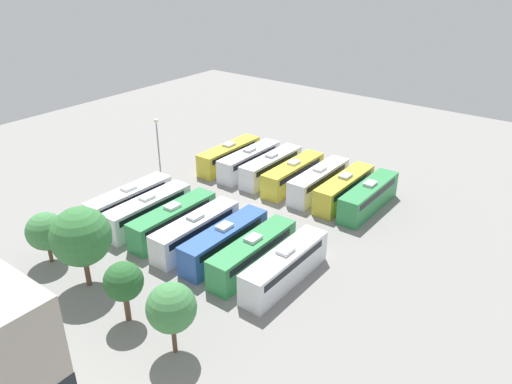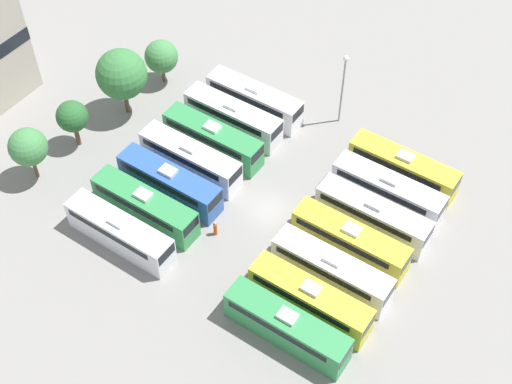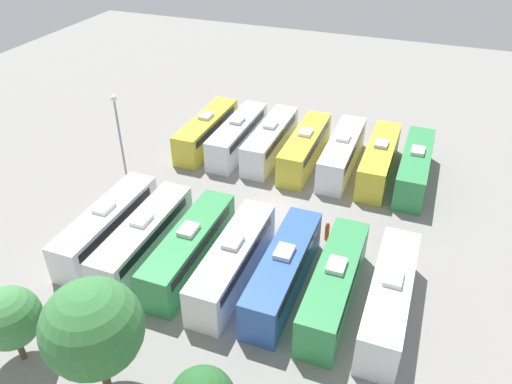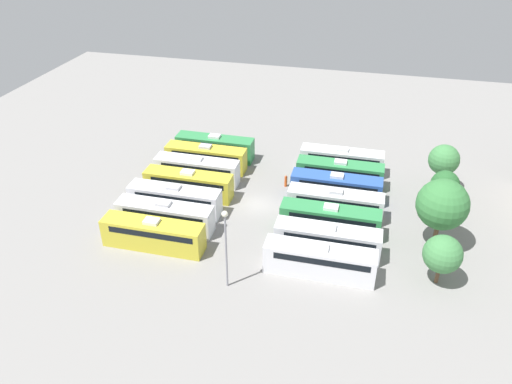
{
  "view_description": "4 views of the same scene",
  "coord_description": "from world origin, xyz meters",
  "px_view_note": "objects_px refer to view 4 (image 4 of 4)",
  "views": [
    {
      "loc": [
        -32.43,
        41.66,
        28.39
      ],
      "look_at": [
        -0.48,
        -0.33,
        2.62
      ],
      "focal_mm": 35.0,
      "sensor_mm": 36.0,
      "label": 1
    },
    {
      "loc": [
        -37.51,
        -23.92,
        53.84
      ],
      "look_at": [
        -1.15,
        0.61,
        3.35
      ],
      "focal_mm": 50.0,
      "sensor_mm": 36.0,
      "label": 2
    },
    {
      "loc": [
        -11.2,
        34.4,
        25.72
      ],
      "look_at": [
        1.26,
        1.55,
        2.52
      ],
      "focal_mm": 35.0,
      "sensor_mm": 36.0,
      "label": 3
    },
    {
      "loc": [
        50.47,
        12.24,
        33.67
      ],
      "look_at": [
        -0.62,
        -0.41,
        1.44
      ],
      "focal_mm": 35.0,
      "sensor_mm": 36.0,
      "label": 4
    }
  ],
  "objects_px": {
    "bus_0": "(215,147)",
    "worker_person": "(286,181)",
    "bus_4": "(175,199)",
    "bus_10": "(335,203)",
    "bus_13": "(320,260)",
    "bus_3": "(189,184)",
    "bus_2": "(197,169)",
    "bus_8": "(340,173)",
    "bus_12": "(328,240)",
    "bus_6": "(153,234)",
    "tree_0": "(444,160)",
    "tree_2": "(442,205)",
    "light_pole": "(226,238)",
    "tree_3": "(443,254)",
    "bus_5": "(165,216)",
    "bus_9": "(336,187)",
    "tree_1": "(445,185)",
    "bus_1": "(206,157)",
    "bus_7": "(342,160)",
    "bus_11": "(330,219)"
  },
  "relations": [
    {
      "from": "bus_4",
      "to": "bus_5",
      "type": "distance_m",
      "value": 3.6
    },
    {
      "from": "bus_0",
      "to": "tree_3",
      "type": "distance_m",
      "value": 35.97
    },
    {
      "from": "bus_13",
      "to": "bus_3",
      "type": "bearing_deg",
      "value": -121.47
    },
    {
      "from": "bus_11",
      "to": "light_pole",
      "type": "bearing_deg",
      "value": -37.45
    },
    {
      "from": "bus_6",
      "to": "bus_13",
      "type": "xyz_separation_m",
      "value": [
        0.12,
        18.04,
        0.0
      ]
    },
    {
      "from": "tree_2",
      "to": "bus_8",
      "type": "bearing_deg",
      "value": -132.64
    },
    {
      "from": "bus_4",
      "to": "bus_10",
      "type": "xyz_separation_m",
      "value": [
        -3.74,
        18.77,
        0.0
      ]
    },
    {
      "from": "bus_5",
      "to": "bus_10",
      "type": "distance_m",
      "value": 19.93
    },
    {
      "from": "tree_0",
      "to": "tree_1",
      "type": "bearing_deg",
      "value": -2.24
    },
    {
      "from": "bus_3",
      "to": "tree_0",
      "type": "height_order",
      "value": "tree_0"
    },
    {
      "from": "bus_3",
      "to": "tree_3",
      "type": "bearing_deg",
      "value": 72.17
    },
    {
      "from": "bus_9",
      "to": "bus_10",
      "type": "xyz_separation_m",
      "value": [
        3.73,
        0.29,
        0.0
      ]
    },
    {
      "from": "bus_0",
      "to": "worker_person",
      "type": "relative_size",
      "value": 6.49
    },
    {
      "from": "tree_0",
      "to": "tree_2",
      "type": "distance_m",
      "value": 12.73
    },
    {
      "from": "bus_11",
      "to": "bus_13",
      "type": "bearing_deg",
      "value": -1.31
    },
    {
      "from": "bus_12",
      "to": "tree_1",
      "type": "bearing_deg",
      "value": 132.1
    },
    {
      "from": "bus_8",
      "to": "bus_9",
      "type": "xyz_separation_m",
      "value": [
        3.68,
        -0.07,
        0.0
      ]
    },
    {
      "from": "tree_2",
      "to": "bus_13",
      "type": "bearing_deg",
      "value": -55.96
    },
    {
      "from": "bus_5",
      "to": "bus_10",
      "type": "bearing_deg",
      "value": 111.59
    },
    {
      "from": "bus_9",
      "to": "tree_1",
      "type": "xyz_separation_m",
      "value": [
        0.09,
        12.51,
        2.14
      ]
    },
    {
      "from": "bus_1",
      "to": "tree_1",
      "type": "bearing_deg",
      "value": 82.88
    },
    {
      "from": "bus_3",
      "to": "bus_8",
      "type": "bearing_deg",
      "value": 111.89
    },
    {
      "from": "bus_4",
      "to": "tree_2",
      "type": "distance_m",
      "value": 30.23
    },
    {
      "from": "bus_8",
      "to": "bus_12",
      "type": "distance_m",
      "value": 14.83
    },
    {
      "from": "bus_6",
      "to": "tree_2",
      "type": "distance_m",
      "value": 30.84
    },
    {
      "from": "bus_5",
      "to": "bus_0",
      "type": "bearing_deg",
      "value": 179.73
    },
    {
      "from": "bus_7",
      "to": "bus_9",
      "type": "xyz_separation_m",
      "value": [
        7.38,
        0.03,
        0.0
      ]
    },
    {
      "from": "bus_12",
      "to": "bus_13",
      "type": "height_order",
      "value": "same"
    },
    {
      "from": "bus_7",
      "to": "tree_0",
      "type": "xyz_separation_m",
      "value": [
        1.63,
        12.77,
        2.49
      ]
    },
    {
      "from": "bus_1",
      "to": "light_pole",
      "type": "bearing_deg",
      "value": 23.5
    },
    {
      "from": "bus_7",
      "to": "bus_0",
      "type": "bearing_deg",
      "value": -89.28
    },
    {
      "from": "bus_0",
      "to": "bus_2",
      "type": "relative_size",
      "value": 1.0
    },
    {
      "from": "bus_2",
      "to": "bus_8",
      "type": "bearing_deg",
      "value": 100.96
    },
    {
      "from": "light_pole",
      "to": "tree_3",
      "type": "relative_size",
      "value": 1.63
    },
    {
      "from": "worker_person",
      "to": "bus_8",
      "type": "bearing_deg",
      "value": 107.28
    },
    {
      "from": "bus_3",
      "to": "tree_2",
      "type": "relative_size",
      "value": 1.4
    },
    {
      "from": "bus_2",
      "to": "bus_3",
      "type": "height_order",
      "value": "same"
    },
    {
      "from": "bus_5",
      "to": "bus_9",
      "type": "height_order",
      "value": "same"
    },
    {
      "from": "bus_3",
      "to": "bus_5",
      "type": "distance_m",
      "value": 7.41
    },
    {
      "from": "bus_1",
      "to": "bus_9",
      "type": "relative_size",
      "value": 1.0
    },
    {
      "from": "bus_6",
      "to": "bus_9",
      "type": "distance_m",
      "value": 23.27
    },
    {
      "from": "bus_7",
      "to": "bus_11",
      "type": "xyz_separation_m",
      "value": [
        14.69,
        0.13,
        0.0
      ]
    },
    {
      "from": "bus_4",
      "to": "bus_13",
      "type": "distance_m",
      "value": 19.79
    },
    {
      "from": "bus_12",
      "to": "tree_0",
      "type": "height_order",
      "value": "tree_0"
    },
    {
      "from": "bus_5",
      "to": "bus_12",
      "type": "distance_m",
      "value": 18.52
    },
    {
      "from": "bus_1",
      "to": "bus_0",
      "type": "bearing_deg",
      "value": 176.54
    },
    {
      "from": "bus_2",
      "to": "bus_12",
      "type": "height_order",
      "value": "same"
    },
    {
      "from": "bus_7",
      "to": "tree_3",
      "type": "relative_size",
      "value": 2.07
    },
    {
      "from": "bus_5",
      "to": "bus_9",
      "type": "bearing_deg",
      "value": 121.22
    },
    {
      "from": "bus_0",
      "to": "bus_6",
      "type": "relative_size",
      "value": 1.0
    }
  ]
}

